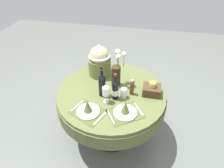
# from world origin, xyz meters

# --- Properties ---
(ground) EXTENTS (8.00, 8.00, 0.00)m
(ground) POSITION_xyz_m (0.00, 0.00, 0.00)
(ground) COLOR slate
(dining_table) EXTENTS (1.29, 1.29, 0.77)m
(dining_table) POSITION_xyz_m (0.00, 0.00, 0.64)
(dining_table) COLOR #5B6638
(dining_table) RESTS_ON ground
(place_setting_left) EXTENTS (0.42, 0.37, 0.16)m
(place_setting_left) POSITION_xyz_m (-0.17, -0.38, 0.82)
(place_setting_left) COLOR #4E562F
(place_setting_left) RESTS_ON dining_table
(place_setting_right) EXTENTS (0.43, 0.40, 0.16)m
(place_setting_right) POSITION_xyz_m (0.21, -0.32, 0.82)
(place_setting_right) COLOR #4E562F
(place_setting_right) RESTS_ON dining_table
(flower_vase) EXTENTS (0.16, 0.17, 0.44)m
(flower_vase) POSITION_xyz_m (0.03, 0.14, 0.96)
(flower_vase) COLOR #332819
(flower_vase) RESTS_ON dining_table
(wine_bottle_left) EXTENTS (0.08, 0.08, 0.36)m
(wine_bottle_left) POSITION_xyz_m (-0.09, -0.09, 0.91)
(wine_bottle_left) COLOR black
(wine_bottle_left) RESTS_ON dining_table
(wine_bottle_centre) EXTENTS (0.07, 0.07, 0.33)m
(wine_bottle_centre) POSITION_xyz_m (0.07, -0.11, 0.90)
(wine_bottle_centre) COLOR black
(wine_bottle_centre) RESTS_ON dining_table
(wine_glass_left) EXTENTS (0.07, 0.07, 0.20)m
(wine_glass_left) POSITION_xyz_m (-0.02, -0.19, 0.92)
(wine_glass_left) COLOR silver
(wine_glass_left) RESTS_ON dining_table
(tumbler_near_right) EXTENTS (0.07, 0.07, 0.12)m
(tumbler_near_right) POSITION_xyz_m (0.15, -0.08, 0.83)
(tumbler_near_right) COLOR silver
(tumbler_near_right) RESTS_ON dining_table
(pepper_mill) EXTENTS (0.05, 0.05, 0.20)m
(pepper_mill) POSITION_xyz_m (0.24, -0.00, 0.87)
(pepper_mill) COLOR brown
(pepper_mill) RESTS_ON dining_table
(gift_tub_back_left) EXTENTS (0.29, 0.29, 0.43)m
(gift_tub_back_left) POSITION_xyz_m (-0.22, 0.32, 1.00)
(gift_tub_back_left) COLOR olive
(gift_tub_back_left) RESTS_ON dining_table
(woven_basket_side_right) EXTENTS (0.20, 0.17, 0.16)m
(woven_basket_side_right) POSITION_xyz_m (0.46, 0.05, 0.83)
(woven_basket_side_right) COLOR #47331E
(woven_basket_side_right) RESTS_ON dining_table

